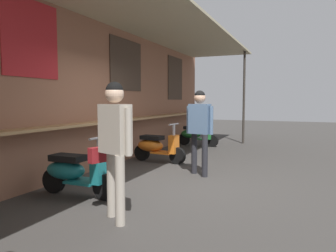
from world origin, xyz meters
name	(u,v)px	position (x,y,z in m)	size (l,w,h in m)	color
ground_plane	(174,180)	(0.00, 0.00, 0.00)	(38.71, 38.71, 0.00)	#383533
market_stall_facade	(93,83)	(0.00, 1.85, 1.89)	(13.82, 2.53, 3.37)	#8C5B44
scooter_teal	(74,172)	(-1.57, 1.08, 0.39)	(0.46, 1.40, 0.97)	#197075
scooter_orange	(156,146)	(1.49, 1.08, 0.39)	(0.50, 1.40, 0.97)	orange
scooter_green	(196,134)	(4.57, 1.08, 0.39)	(0.48, 1.40, 0.97)	#237533
shopper_browsing	(114,136)	(-2.21, -0.09, 1.07)	(0.39, 0.68, 1.74)	#ADA393
shopper_passing	(200,123)	(0.57, -0.31, 1.06)	(0.33, 0.58, 1.71)	#232328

